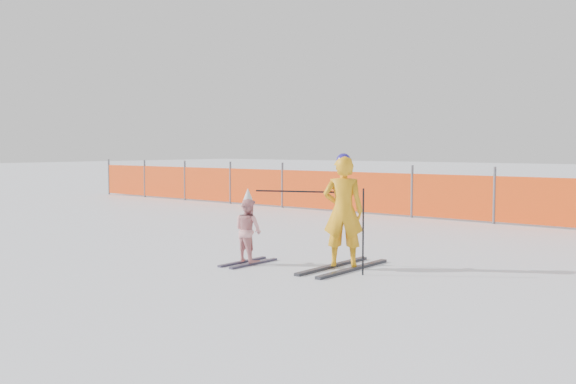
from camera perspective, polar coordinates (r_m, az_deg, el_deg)
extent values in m
plane|color=white|center=(9.40, -1.93, -6.26)|extent=(120.00, 120.00, 0.00)
cube|color=black|center=(9.03, 4.00, -6.57)|extent=(0.09, 1.64, 0.04)
cube|color=black|center=(8.84, 5.82, -6.80)|extent=(0.09, 1.64, 0.04)
imported|color=#FFA915|center=(8.82, 4.93, -1.72)|extent=(0.66, 0.59, 1.51)
sphere|color=#251A8F|center=(8.78, 4.96, 2.81)|extent=(0.20, 0.20, 0.20)
cube|color=black|center=(9.37, -4.05, -6.21)|extent=(0.09, 0.96, 0.03)
cube|color=black|center=(9.22, -3.05, -6.36)|extent=(0.09, 0.96, 0.03)
imported|color=pink|center=(9.22, -3.57, -3.41)|extent=(0.48, 0.40, 0.91)
cone|color=silver|center=(9.17, -3.58, -0.40)|extent=(0.19, 0.19, 0.24)
cylinder|color=black|center=(8.44, 6.69, -3.54)|extent=(0.02, 0.02, 1.14)
cylinder|color=black|center=(8.96, 0.59, 0.05)|extent=(1.06, 0.46, 0.02)
cylinder|color=#595960|center=(23.64, -15.63, 1.31)|extent=(0.06, 0.06, 1.25)
cylinder|color=#595960|center=(22.04, -12.62, 1.18)|extent=(0.06, 0.06, 1.25)
cylinder|color=#595960|center=(20.51, -9.15, 1.02)|extent=(0.06, 0.06, 1.25)
cylinder|color=#595960|center=(19.07, -5.14, 0.83)|extent=(0.06, 0.06, 1.25)
cylinder|color=#595960|center=(17.74, -0.51, 0.61)|extent=(0.06, 0.06, 1.25)
cylinder|color=#595960|center=(16.54, 4.84, 0.35)|extent=(0.06, 0.06, 1.25)
cylinder|color=#595960|center=(15.50, 10.97, 0.05)|extent=(0.06, 0.06, 1.25)
cylinder|color=#595960|center=(14.67, 17.87, -0.29)|extent=(0.06, 0.06, 1.25)
cube|color=#F8450D|center=(17.21, 1.67, 0.26)|extent=(17.70, 0.03, 1.00)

